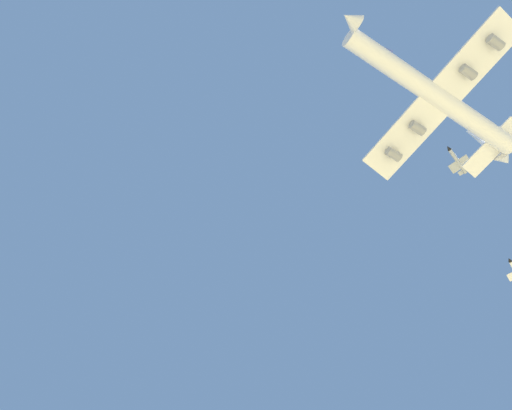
% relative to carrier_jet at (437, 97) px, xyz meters
% --- Properties ---
extents(carrier_jet, '(62.68, 59.55, 20.52)m').
position_rel_carrier_jet_xyz_m(carrier_jet, '(0.00, 0.00, 0.00)').
color(carrier_jet, white).
extents(chase_jet_right_wing, '(10.04, 14.66, 4.00)m').
position_rel_carrier_jet_xyz_m(chase_jet_right_wing, '(7.80, -11.76, 29.18)').
color(chase_jet_right_wing, '#38478C').
extents(chase_jet_high_escort, '(14.46, 10.47, 4.00)m').
position_rel_carrier_jet_xyz_m(chase_jet_high_escort, '(-35.87, 16.59, 22.90)').
color(chase_jet_high_escort, '#999EA3').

